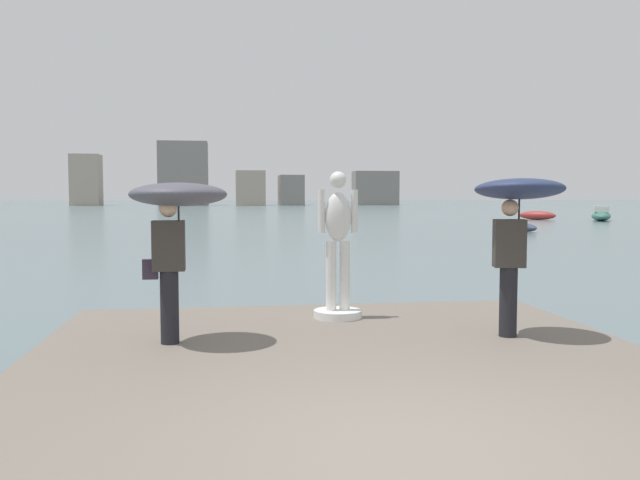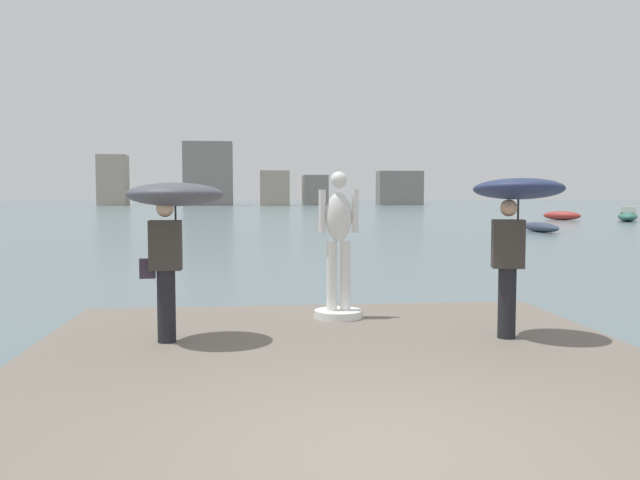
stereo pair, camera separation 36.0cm
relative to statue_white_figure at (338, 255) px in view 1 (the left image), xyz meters
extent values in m
plane|color=slate|center=(-0.29, 35.05, -1.32)|extent=(400.00, 400.00, 0.00)
cube|color=#70665B|center=(-0.29, -3.39, -1.12)|extent=(7.11, 9.12, 0.40)
cylinder|color=white|center=(0.00, 0.00, -0.86)|extent=(0.70, 0.70, 0.11)
cylinder|color=white|center=(-0.10, 0.00, -0.31)|extent=(0.15, 0.15, 1.01)
cylinder|color=white|center=(0.10, 0.00, -0.31)|extent=(0.15, 0.15, 1.01)
ellipsoid|color=white|center=(0.00, 0.00, 0.55)|extent=(0.38, 0.26, 0.70)
sphere|color=white|center=(0.00, 0.00, 1.08)|extent=(0.24, 0.24, 0.24)
cylinder|color=white|center=(-0.24, 0.00, 0.63)|extent=(0.10, 0.10, 0.62)
cylinder|color=white|center=(0.24, 0.00, 0.63)|extent=(0.10, 0.10, 0.62)
cylinder|color=black|center=(-2.28, -1.36, -0.48)|extent=(0.22, 0.22, 0.88)
cube|color=#38332D|center=(-2.28, -1.36, 0.26)|extent=(0.38, 0.24, 0.60)
sphere|color=beige|center=(-2.28, -1.36, 0.71)|extent=(0.21, 0.21, 0.21)
cylinder|color=#262626|center=(-2.16, -1.32, 0.56)|extent=(0.02, 0.02, 0.49)
ellipsoid|color=#4C4C56|center=(-2.16, -1.32, 0.87)|extent=(1.17, 1.17, 0.31)
cube|color=#332838|center=(-2.50, -1.34, -0.02)|extent=(0.18, 0.10, 0.24)
cylinder|color=black|center=(1.91, -1.56, -0.48)|extent=(0.22, 0.22, 0.88)
cube|color=#38332D|center=(1.91, -1.56, 0.26)|extent=(0.42, 0.32, 0.60)
sphere|color=tan|center=(1.91, -1.56, 0.71)|extent=(0.21, 0.21, 0.21)
cylinder|color=#262626|center=(2.04, -1.54, 0.59)|extent=(0.02, 0.02, 0.57)
ellipsoid|color=navy|center=(2.04, -1.54, 0.94)|extent=(1.32, 1.33, 0.33)
ellipsoid|color=#9E2D28|center=(25.28, 44.98, -0.94)|extent=(2.99, 3.00, 0.76)
ellipsoid|color=#2D384C|center=(15.58, 27.79, -1.04)|extent=(1.07, 4.25, 0.56)
ellipsoid|color=#336B5B|center=(29.50, 42.04, -0.93)|extent=(3.51, 4.72, 0.77)
cube|color=beige|center=(29.33, 41.74, -0.34)|extent=(1.54, 1.55, 0.51)
cube|color=#A89989|center=(-29.49, 129.00, 3.80)|extent=(5.61, 5.40, 10.25)
cube|color=gray|center=(-10.19, 127.64, 5.11)|extent=(9.78, 6.49, 12.85)
cube|color=#A89989|center=(3.24, 126.02, 2.18)|extent=(5.84, 7.44, 7.00)
cube|color=gray|center=(11.73, 127.91, 1.78)|extent=(4.91, 7.93, 6.19)
cube|color=gray|center=(29.65, 127.69, 2.24)|extent=(9.31, 4.73, 7.13)
camera|label=1|loc=(-1.59, -9.38, 0.87)|focal=37.08mm
camera|label=2|loc=(-1.23, -9.42, 0.87)|focal=37.08mm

